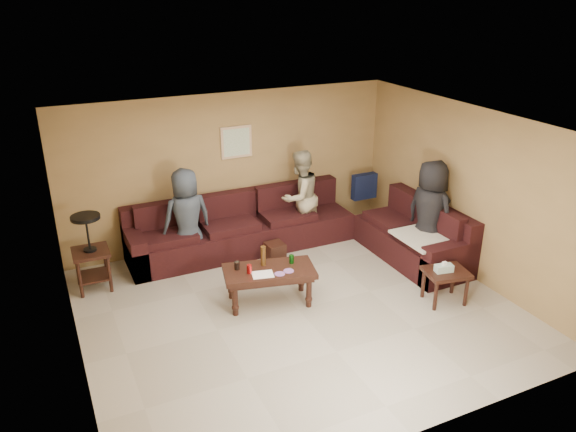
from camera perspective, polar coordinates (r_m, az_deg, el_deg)
The scene contains 10 objects.
room at distance 6.91m, azimuth 1.13°, elevation 2.28°, with size 5.60×5.50×2.50m.
sectional_sofa at distance 9.01m, azimuth 1.43°, elevation -1.89°, with size 4.65×2.90×0.97m.
coffee_table at distance 7.60m, azimuth -1.94°, elevation -5.94°, with size 1.33×0.87×0.79m.
end_table_left at distance 8.34m, azimuth -19.44°, elevation -3.38°, with size 0.50×0.50×1.13m.
side_table_right at distance 7.92m, azimuth 15.72°, elevation -5.80°, with size 0.65×0.56×0.62m.
waste_bin at distance 8.78m, azimuth -1.33°, elevation -3.75°, with size 0.27×0.27×0.33m, color black.
wall_art at distance 9.11m, azimuth -5.27°, elevation 7.49°, with size 0.52×0.04×0.52m.
person_left at distance 8.59m, azimuth -10.23°, elevation -0.24°, with size 0.76×0.49×1.55m, color #2F3742.
person_middle at distance 9.28m, azimuth 1.21°, elevation 1.96°, with size 0.77×0.60×1.58m, color tan.
person_right at distance 8.74m, azimuth 14.19°, elevation 0.22°, with size 0.82×0.53×1.67m, color black.
Camera 1 is at (-2.89, -5.80, 4.07)m, focal length 35.00 mm.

